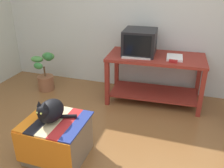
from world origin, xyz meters
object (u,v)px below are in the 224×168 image
desk (155,71)px  ottoman_with_blanket (57,139)px  stapler (173,61)px  book (175,58)px  potted_plant (45,73)px  cat (50,111)px  keyboard (136,57)px  tv_monitor (140,42)px

desk → ottoman_with_blanket: desk is taller
stapler → book: bearing=4.3°
potted_plant → desk: bearing=4.9°
desk → stapler: 0.41m
cat → stapler: size_ratio=3.20×
cat → stapler: bearing=56.9°
keyboard → book: bearing=6.1°
desk → book: book is taller
cat → potted_plant: 1.77m
book → potted_plant: 2.10m
cat → ottoman_with_blanket: bearing=33.6°
potted_plant → stapler: 2.10m
tv_monitor → stapler: 0.59m
book → stapler: (-0.00, -0.18, 0.00)m
ottoman_with_blanket → cat: size_ratio=1.77×
book → ottoman_with_blanket: 1.92m
keyboard → cat: size_ratio=1.14×
desk → potted_plant: bearing=-178.5°
desk → potted_plant: (-1.79, -0.15, -0.21)m
keyboard → book: size_ratio=1.42×
desk → book: (0.26, -0.03, 0.24)m
potted_plant → stapler: size_ratio=6.06×
desk → tv_monitor: size_ratio=2.76×
cat → stapler: 1.74m
book → tv_monitor: bearing=168.6°
potted_plant → keyboard: bearing=-0.5°
desk → ottoman_with_blanket: 1.77m
potted_plant → cat: bearing=-55.2°
cat → stapler: (1.05, 1.38, 0.17)m
ottoman_with_blanket → stapler: 1.78m
ottoman_with_blanket → stapler: size_ratio=5.65×
tv_monitor → keyboard: (-0.00, -0.20, -0.16)m
book → potted_plant: (-2.05, -0.12, -0.45)m
tv_monitor → desk: bearing=-10.0°
desk → potted_plant: size_ratio=2.14×
keyboard → cat: 1.53m
potted_plant → stapler: stapler is taller
ottoman_with_blanket → stapler: (1.02, 1.36, 0.52)m
desk → ottoman_with_blanket: (-0.77, -1.57, -0.27)m
keyboard → stapler: size_ratio=3.64×
keyboard → ottoman_with_blanket: 1.58m
cat → potted_plant: cat is taller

